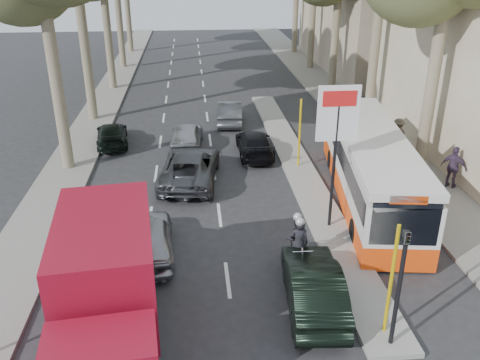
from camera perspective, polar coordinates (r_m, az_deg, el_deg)
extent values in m
plane|color=#28282B|center=(15.38, 2.63, -15.23)|extent=(120.00, 120.00, 0.00)
cube|color=gray|center=(39.39, 10.15, 9.63)|extent=(3.20, 70.00, 0.12)
cube|color=gray|center=(41.37, -14.16, 9.97)|extent=(2.40, 64.00, 0.12)
cube|color=gray|center=(25.22, 6.52, 1.51)|extent=(1.50, 26.00, 0.16)
cylinder|color=yellow|center=(14.32, 16.58, -10.97)|extent=(0.10, 0.10, 3.50)
cylinder|color=yellow|center=(19.23, 10.30, -0.80)|extent=(0.10, 0.10, 3.50)
cylinder|color=yellow|center=(24.63, 6.70, 5.09)|extent=(0.10, 0.10, 3.50)
cylinder|color=black|center=(18.90, 10.49, 1.53)|extent=(0.12, 0.12, 5.20)
cube|color=white|center=(18.23, 10.96, 7.34)|extent=(1.50, 0.10, 2.00)
cube|color=red|center=(18.03, 11.15, 8.95)|extent=(1.20, 0.02, 0.55)
cylinder|color=black|center=(14.04, 17.24, -12.62)|extent=(0.12, 0.12, 3.20)
imported|color=black|center=(13.22, 18.04, -7.39)|extent=(0.16, 0.41, 1.00)
cylinder|color=#6B604C|center=(25.15, -19.91, 10.04)|extent=(0.56, 0.56, 8.40)
cylinder|color=#6B604C|center=(32.78, -17.00, 13.97)|extent=(0.56, 0.56, 8.96)
cylinder|color=#6B604C|center=(40.60, -14.60, 15.44)|extent=(0.56, 0.56, 8.12)
cylinder|color=#6B604C|center=(48.39, -13.46, 17.71)|extent=(0.56, 0.56, 9.52)
cylinder|color=#6B604C|center=(56.34, -12.52, 18.21)|extent=(0.56, 0.56, 8.68)
cylinder|color=#6B604C|center=(24.90, 20.72, 9.79)|extent=(0.56, 0.56, 8.40)
cylinder|color=#6B604C|center=(32.09, 14.93, 14.25)|extent=(0.56, 0.56, 9.24)
cylinder|color=#6B604C|center=(39.66, 10.62, 15.39)|extent=(0.56, 0.56, 7.84)
cylinder|color=#6B604C|center=(47.29, 8.14, 17.62)|extent=(0.56, 0.56, 8.96)
cylinder|color=#6B604C|center=(55.11, 6.27, 18.34)|extent=(0.56, 0.56, 8.40)
imported|color=#A3A5AB|center=(18.01, -10.17, -6.38)|extent=(1.95, 4.26, 1.42)
imported|color=black|center=(15.55, 8.24, -11.61)|extent=(1.87, 4.51, 1.45)
imported|color=#43454A|center=(23.46, -5.65, 1.49)|extent=(3.10, 5.59, 1.48)
imported|color=black|center=(26.56, 1.65, 4.10)|extent=(1.75, 4.29, 1.24)
imported|color=#A4A6AC|center=(27.72, -6.00, 5.00)|extent=(1.96, 4.16, 1.38)
imported|color=#53565C|center=(31.74, -1.14, 7.64)|extent=(1.80, 4.30, 1.38)
imported|color=black|center=(28.94, -14.18, 5.01)|extent=(2.16, 4.22, 1.17)
cube|color=black|center=(14.47, -14.24, -16.05)|extent=(3.02, 6.66, 0.27)
cylinder|color=black|center=(16.18, -17.89, -12.14)|extent=(0.42, 1.00, 0.97)
cylinder|color=black|center=(16.02, -10.10, -11.63)|extent=(0.42, 1.00, 0.97)
cube|color=maroon|center=(14.27, -14.77, -9.19)|extent=(2.93, 4.75, 2.69)
cube|color=#F8470D|center=(22.44, 14.11, -0.81)|extent=(4.00, 11.56, 0.89)
cube|color=silver|center=(21.97, 14.42, 1.98)|extent=(4.00, 11.56, 1.48)
cube|color=black|center=(21.87, 14.50, 2.70)|extent=(3.95, 11.12, 0.84)
cube|color=silver|center=(21.60, 14.72, 4.64)|extent=(4.00, 11.56, 0.30)
cube|color=black|center=(16.97, 18.04, -4.80)|extent=(2.16, 0.36, 1.48)
cube|color=#F8470D|center=(16.58, 18.42, -2.18)|extent=(1.18, 0.22, 0.32)
cylinder|color=black|center=(19.10, 12.79, -5.64)|extent=(0.40, 0.98, 0.95)
cylinder|color=black|center=(19.63, 19.21, -5.60)|extent=(0.40, 0.98, 0.95)
cylinder|color=black|center=(25.36, 10.23, 2.28)|extent=(0.40, 0.98, 0.95)
cylinder|color=black|center=(25.76, 15.14, 2.16)|extent=(0.40, 0.98, 0.95)
cylinder|color=black|center=(16.67, 7.00, -10.41)|extent=(0.13, 0.69, 0.68)
cylinder|color=black|center=(17.98, 6.09, -7.53)|extent=(0.13, 0.69, 0.68)
cylinder|color=silver|center=(16.50, 7.03, -9.11)|extent=(0.08, 0.43, 0.86)
cube|color=black|center=(17.29, 6.52, -8.43)|extent=(0.26, 0.81, 0.32)
cube|color=black|center=(16.95, 6.69, -8.00)|extent=(0.33, 0.49, 0.23)
cube|color=black|center=(17.43, 6.37, -7.25)|extent=(0.32, 0.70, 0.13)
cylinder|color=silver|center=(16.37, 7.05, -7.99)|extent=(0.66, 0.06, 0.04)
imported|color=black|center=(17.04, 6.59, -7.10)|extent=(0.67, 0.45, 1.79)
imported|color=black|center=(17.43, 6.34, -6.53)|extent=(0.83, 0.48, 1.68)
sphere|color=#B2B2B7|center=(16.57, 6.76, -4.71)|extent=(0.30, 0.30, 0.30)
sphere|color=#B2B2B7|center=(16.99, 6.49, -4.17)|extent=(0.30, 0.30, 0.30)
imported|color=#453550|center=(24.31, 22.86, 1.31)|extent=(1.18, 1.18, 1.91)
imported|color=brown|center=(27.98, 17.29, 4.88)|extent=(1.24, 0.98, 1.76)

